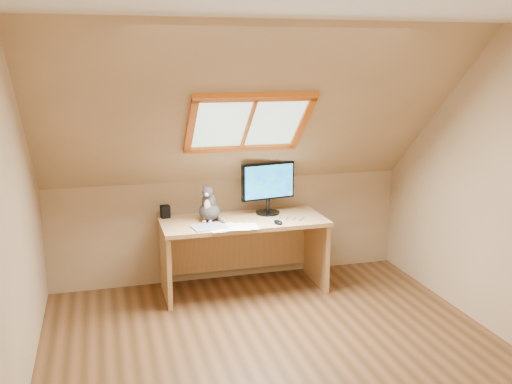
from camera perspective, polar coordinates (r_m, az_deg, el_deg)
name	(u,v)px	position (r m, az deg, el deg)	size (l,w,h in m)	color
ground	(285,362)	(4.31, 2.94, -16.58)	(3.50, 3.50, 0.00)	brown
room_shell	(292,170)	(3.73, 3.64, 2.21)	(3.52, 3.52, 2.41)	tan
desk	(242,240)	(5.41, -1.43, -4.77)	(1.52, 0.67, 0.69)	tan
monitor	(268,185)	(5.41, 1.22, 0.73)	(0.54, 0.23, 0.50)	black
cat	(209,207)	(5.23, -4.73, -1.52)	(0.27, 0.29, 0.36)	#443F3C
desk_speaker	(165,212)	(5.39, -9.06, -1.95)	(0.08, 0.08, 0.12)	black
graphics_tablet	(210,227)	(5.04, -4.66, -3.50)	(0.30, 0.21, 0.01)	#B2B2B7
mouse	(278,222)	(5.13, 2.23, -3.03)	(0.06, 0.11, 0.03)	black
papers	(232,228)	(5.00, -2.42, -3.62)	(0.35, 0.30, 0.01)	white
cables	(282,220)	(5.26, 2.59, -2.77)	(0.51, 0.26, 0.01)	silver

